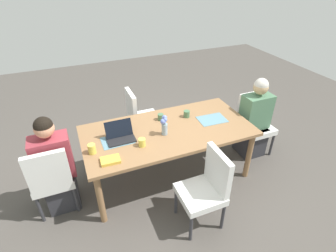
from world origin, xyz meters
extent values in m
plane|color=#4C4742|center=(0.00, 0.00, 0.00)|extent=(10.00, 10.00, 0.00)
cube|color=olive|center=(0.00, 0.00, 0.71)|extent=(2.08, 1.03, 0.04)
cylinder|color=olive|center=(-0.96, -0.43, 0.34)|extent=(0.07, 0.07, 0.69)
cylinder|color=olive|center=(0.96, -0.43, 0.34)|extent=(0.07, 0.07, 0.69)
cylinder|color=olive|center=(-0.96, 0.43, 0.34)|extent=(0.07, 0.07, 0.69)
cylinder|color=olive|center=(0.96, 0.43, 0.34)|extent=(0.07, 0.07, 0.69)
cube|color=silver|center=(-1.40, 0.01, 0.41)|extent=(0.44, 0.44, 0.08)
cube|color=silver|center=(-1.40, -0.18, 0.68)|extent=(0.42, 0.06, 0.45)
cylinder|color=#333338|center=(-1.59, 0.20, 0.18)|extent=(0.04, 0.04, 0.37)
cylinder|color=#333338|center=(-1.21, 0.20, 0.18)|extent=(0.04, 0.04, 0.37)
cylinder|color=#333338|center=(-1.59, -0.18, 0.18)|extent=(0.04, 0.04, 0.37)
cylinder|color=#333338|center=(-1.21, -0.18, 0.18)|extent=(0.04, 0.04, 0.37)
cube|color=#2D2D33|center=(-1.34, 0.01, 0.23)|extent=(0.34, 0.36, 0.45)
cube|color=#93333D|center=(-1.34, 0.01, 0.70)|extent=(0.40, 0.24, 0.50)
sphere|color=tan|center=(-1.34, 0.01, 1.07)|extent=(0.20, 0.20, 0.20)
sphere|color=black|center=(-1.34, 0.01, 1.10)|extent=(0.19, 0.19, 0.19)
cube|color=silver|center=(1.39, -0.01, 0.41)|extent=(0.44, 0.44, 0.08)
cube|color=silver|center=(1.39, 0.18, 0.68)|extent=(0.42, 0.06, 0.45)
cylinder|color=#333338|center=(1.58, -0.20, 0.18)|extent=(0.04, 0.04, 0.37)
cylinder|color=#333338|center=(1.20, -0.20, 0.18)|extent=(0.04, 0.04, 0.37)
cylinder|color=#333338|center=(1.58, 0.18, 0.18)|extent=(0.04, 0.04, 0.37)
cylinder|color=#333338|center=(1.20, 0.18, 0.18)|extent=(0.04, 0.04, 0.37)
cube|color=#2D2D33|center=(1.33, -0.01, 0.23)|extent=(0.34, 0.36, 0.45)
cube|color=#4C7556|center=(1.33, -0.01, 0.70)|extent=(0.40, 0.24, 0.50)
sphere|color=tan|center=(1.33, -0.01, 1.07)|extent=(0.20, 0.20, 0.20)
sphere|color=beige|center=(1.33, -0.01, 1.10)|extent=(0.19, 0.19, 0.19)
cube|color=silver|center=(0.02, -0.83, 0.41)|extent=(0.44, 0.44, 0.08)
cube|color=silver|center=(0.21, -0.83, 0.68)|extent=(0.06, 0.42, 0.45)
cylinder|color=#333338|center=(-0.17, -1.02, 0.18)|extent=(0.04, 0.04, 0.37)
cylinder|color=#333338|center=(-0.17, -0.64, 0.18)|extent=(0.04, 0.04, 0.37)
cylinder|color=#333338|center=(0.21, -1.02, 0.18)|extent=(0.04, 0.04, 0.37)
cylinder|color=#333338|center=(0.21, -0.64, 0.18)|extent=(0.04, 0.04, 0.37)
cube|color=silver|center=(-0.04, 0.85, 0.41)|extent=(0.44, 0.44, 0.08)
cube|color=silver|center=(-0.23, 0.85, 0.68)|extent=(0.06, 0.42, 0.45)
cylinder|color=#333338|center=(0.15, 1.04, 0.18)|extent=(0.04, 0.04, 0.37)
cylinder|color=#333338|center=(0.15, 0.66, 0.18)|extent=(0.04, 0.04, 0.37)
cylinder|color=#333338|center=(-0.23, 1.04, 0.18)|extent=(0.04, 0.04, 0.37)
cylinder|color=#333338|center=(-0.23, 0.66, 0.18)|extent=(0.04, 0.04, 0.37)
cylinder|color=#8EA8B7|center=(-0.08, -0.08, 0.80)|extent=(0.07, 0.07, 0.14)
sphere|color=#6B7FD1|center=(-0.07, -0.08, 0.96)|extent=(0.05, 0.05, 0.05)
cylinder|color=#477A3D|center=(-0.07, -0.08, 0.92)|extent=(0.01, 0.01, 0.08)
sphere|color=#6B7FD1|center=(-0.07, -0.06, 0.94)|extent=(0.06, 0.06, 0.06)
cylinder|color=#477A3D|center=(-0.07, -0.06, 0.91)|extent=(0.01, 0.01, 0.07)
sphere|color=#6B7FD1|center=(-0.08, -0.07, 0.92)|extent=(0.06, 0.06, 0.06)
cylinder|color=#477A3D|center=(-0.08, -0.07, 0.89)|extent=(0.01, 0.01, 0.04)
sphere|color=#6B7FD1|center=(-0.10, -0.09, 0.92)|extent=(0.07, 0.07, 0.07)
cylinder|color=#477A3D|center=(-0.10, -0.09, 0.90)|extent=(0.01, 0.01, 0.05)
sphere|color=#6B7FD1|center=(-0.08, -0.10, 0.94)|extent=(0.05, 0.05, 0.05)
cylinder|color=#477A3D|center=(-0.08, -0.10, 0.91)|extent=(0.01, 0.01, 0.07)
cube|color=slate|center=(-0.63, 0.01, 0.73)|extent=(0.36, 0.26, 0.00)
cube|color=slate|center=(0.62, 0.00, 0.73)|extent=(0.37, 0.28, 0.00)
cube|color=black|center=(-0.59, 0.00, 0.74)|extent=(0.32, 0.22, 0.02)
cube|color=black|center=(-0.59, 0.08, 0.84)|extent=(0.31, 0.08, 0.19)
cylinder|color=#DBC64C|center=(-0.40, -0.20, 0.78)|extent=(0.08, 0.08, 0.09)
cylinder|color=#47704C|center=(0.00, 0.25, 0.77)|extent=(0.08, 0.08, 0.08)
cylinder|color=#DBC64C|center=(-0.93, -0.12, 0.78)|extent=(0.08, 0.08, 0.11)
cylinder|color=#47704C|center=(0.34, 0.19, 0.77)|extent=(0.08, 0.08, 0.09)
cube|color=gold|center=(-0.78, -0.33, 0.75)|extent=(0.21, 0.15, 0.03)
camera|label=1|loc=(-1.04, -2.51, 2.51)|focal=28.18mm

